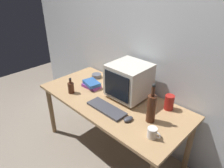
{
  "coord_description": "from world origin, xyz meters",
  "views": [
    {
      "loc": [
        1.29,
        -1.3,
        1.87
      ],
      "look_at": [
        0.0,
        0.0,
        0.89
      ],
      "focal_mm": 32.91,
      "sensor_mm": 36.0,
      "label": 1
    }
  ],
  "objects_px": {
    "bottle_tall": "(151,108)",
    "bottle_short": "(71,87)",
    "mug": "(152,133)",
    "keyboard": "(106,109)",
    "cd_spindle": "(97,76)",
    "computer_mouse": "(128,119)",
    "metal_canister": "(169,102)",
    "crt_monitor": "(129,81)",
    "book_stack": "(92,84)"
  },
  "relations": [
    {
      "from": "bottle_tall",
      "to": "bottle_short",
      "type": "xyz_separation_m",
      "value": [
        -0.91,
        -0.21,
        -0.08
      ]
    },
    {
      "from": "bottle_short",
      "to": "mug",
      "type": "xyz_separation_m",
      "value": [
        1.05,
        0.04,
        -0.02
      ]
    },
    {
      "from": "keyboard",
      "to": "bottle_short",
      "type": "distance_m",
      "value": 0.52
    },
    {
      "from": "cd_spindle",
      "to": "computer_mouse",
      "type": "bearing_deg",
      "value": -23.94
    },
    {
      "from": "metal_canister",
      "to": "crt_monitor",
      "type": "bearing_deg",
      "value": -166.65
    },
    {
      "from": "metal_canister",
      "to": "mug",
      "type": "bearing_deg",
      "value": -74.97
    },
    {
      "from": "keyboard",
      "to": "bottle_tall",
      "type": "xyz_separation_m",
      "value": [
        0.4,
        0.16,
        0.13
      ]
    },
    {
      "from": "bottle_short",
      "to": "computer_mouse",
      "type": "bearing_deg",
      "value": 5.11
    },
    {
      "from": "crt_monitor",
      "to": "cd_spindle",
      "type": "bearing_deg",
      "value": 173.27
    },
    {
      "from": "crt_monitor",
      "to": "cd_spindle",
      "type": "distance_m",
      "value": 0.62
    },
    {
      "from": "keyboard",
      "to": "computer_mouse",
      "type": "bearing_deg",
      "value": 4.36
    },
    {
      "from": "crt_monitor",
      "to": "keyboard",
      "type": "distance_m",
      "value": 0.38
    },
    {
      "from": "book_stack",
      "to": "cd_spindle",
      "type": "height_order",
      "value": "book_stack"
    },
    {
      "from": "book_stack",
      "to": "bottle_tall",
      "type": "bearing_deg",
      "value": -2.32
    },
    {
      "from": "bottle_tall",
      "to": "mug",
      "type": "distance_m",
      "value": 0.23
    },
    {
      "from": "bottle_tall",
      "to": "metal_canister",
      "type": "relative_size",
      "value": 2.52
    },
    {
      "from": "bottle_tall",
      "to": "book_stack",
      "type": "relative_size",
      "value": 1.69
    },
    {
      "from": "bottle_short",
      "to": "metal_canister",
      "type": "xyz_separation_m",
      "value": [
        0.93,
        0.49,
        0.01
      ]
    },
    {
      "from": "computer_mouse",
      "to": "crt_monitor",
      "type": "bearing_deg",
      "value": 136.98
    },
    {
      "from": "crt_monitor",
      "to": "book_stack",
      "type": "xyz_separation_m",
      "value": [
        -0.44,
        -0.14,
        -0.16
      ]
    },
    {
      "from": "computer_mouse",
      "to": "metal_canister",
      "type": "height_order",
      "value": "metal_canister"
    },
    {
      "from": "metal_canister",
      "to": "bottle_tall",
      "type": "bearing_deg",
      "value": -93.46
    },
    {
      "from": "mug",
      "to": "cd_spindle",
      "type": "distance_m",
      "value": 1.21
    },
    {
      "from": "crt_monitor",
      "to": "bottle_short",
      "type": "xyz_separation_m",
      "value": [
        -0.5,
        -0.38,
        -0.13
      ]
    },
    {
      "from": "bottle_tall",
      "to": "book_stack",
      "type": "xyz_separation_m",
      "value": [
        -0.85,
        0.03,
        -0.11
      ]
    },
    {
      "from": "computer_mouse",
      "to": "mug",
      "type": "bearing_deg",
      "value": 0.74
    },
    {
      "from": "keyboard",
      "to": "computer_mouse",
      "type": "xyz_separation_m",
      "value": [
        0.26,
        0.02,
        0.01
      ]
    },
    {
      "from": "bottle_short",
      "to": "metal_canister",
      "type": "distance_m",
      "value": 1.05
    },
    {
      "from": "crt_monitor",
      "to": "cd_spindle",
      "type": "height_order",
      "value": "crt_monitor"
    },
    {
      "from": "bottle_tall",
      "to": "metal_canister",
      "type": "distance_m",
      "value": 0.29
    },
    {
      "from": "crt_monitor",
      "to": "metal_canister",
      "type": "relative_size",
      "value": 2.62
    },
    {
      "from": "bottle_short",
      "to": "cd_spindle",
      "type": "relative_size",
      "value": 1.53
    },
    {
      "from": "bottle_short",
      "to": "crt_monitor",
      "type": "bearing_deg",
      "value": 37.34
    },
    {
      "from": "bottle_tall",
      "to": "computer_mouse",
      "type": "bearing_deg",
      "value": -135.62
    },
    {
      "from": "mug",
      "to": "cd_spindle",
      "type": "bearing_deg",
      "value": 160.2
    },
    {
      "from": "bottle_tall",
      "to": "metal_canister",
      "type": "bearing_deg",
      "value": 86.54
    },
    {
      "from": "crt_monitor",
      "to": "book_stack",
      "type": "relative_size",
      "value": 1.76
    },
    {
      "from": "computer_mouse",
      "to": "mug",
      "type": "xyz_separation_m",
      "value": [
        0.28,
        -0.03,
        0.03
      ]
    },
    {
      "from": "cd_spindle",
      "to": "crt_monitor",
      "type": "bearing_deg",
      "value": -6.73
    },
    {
      "from": "computer_mouse",
      "to": "book_stack",
      "type": "xyz_separation_m",
      "value": [
        -0.71,
        0.17,
        0.02
      ]
    },
    {
      "from": "computer_mouse",
      "to": "bottle_short",
      "type": "xyz_separation_m",
      "value": [
        -0.77,
        -0.07,
        0.05
      ]
    },
    {
      "from": "book_stack",
      "to": "mug",
      "type": "height_order",
      "value": "mug"
    },
    {
      "from": "computer_mouse",
      "to": "book_stack",
      "type": "distance_m",
      "value": 0.73
    },
    {
      "from": "crt_monitor",
      "to": "bottle_tall",
      "type": "bearing_deg",
      "value": -23.4
    },
    {
      "from": "book_stack",
      "to": "cd_spindle",
      "type": "bearing_deg",
      "value": 125.87
    },
    {
      "from": "bottle_tall",
      "to": "book_stack",
      "type": "height_order",
      "value": "bottle_tall"
    },
    {
      "from": "computer_mouse",
      "to": "bottle_short",
      "type": "height_order",
      "value": "bottle_short"
    },
    {
      "from": "crt_monitor",
      "to": "computer_mouse",
      "type": "relative_size",
      "value": 3.93
    },
    {
      "from": "computer_mouse",
      "to": "bottle_tall",
      "type": "distance_m",
      "value": 0.23
    },
    {
      "from": "book_stack",
      "to": "bottle_short",
      "type": "bearing_deg",
      "value": -104.61
    }
  ]
}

